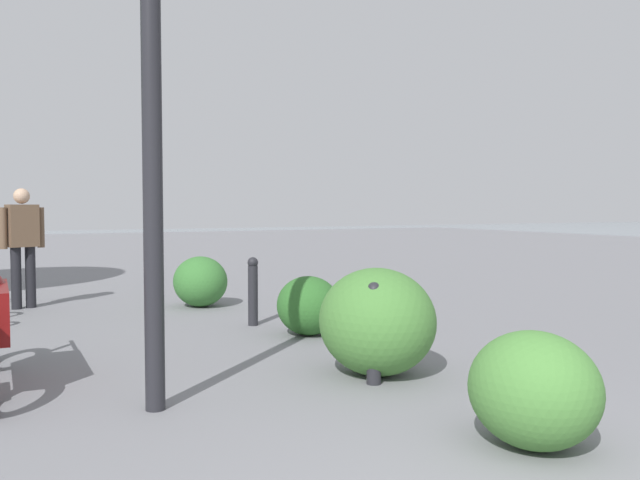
% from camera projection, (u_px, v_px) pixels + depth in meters
% --- Properties ---
extents(pedestrian, '(0.35, 0.60, 1.71)m').
position_uv_depth(pedestrian, '(23.00, 239.00, 9.43)').
color(pedestrian, black).
rests_on(pedestrian, ground).
extents(bollard_near, '(0.13, 0.13, 0.84)m').
position_uv_depth(bollard_near, '(374.00, 331.00, 5.42)').
color(bollard_near, '#232328').
rests_on(bollard_near, ground).
extents(bollard_mid, '(0.13, 0.13, 0.84)m').
position_uv_depth(bollard_mid, '(253.00, 290.00, 8.10)').
color(bollard_mid, '#232328').
rests_on(bollard_mid, ground).
extents(shrub_low, '(0.83, 0.75, 0.71)m').
position_uv_depth(shrub_low, '(534.00, 389.00, 3.99)').
color(shrub_low, '#477F38').
rests_on(shrub_low, ground).
extents(shrub_round, '(1.09, 0.98, 0.93)m').
position_uv_depth(shrub_round, '(377.00, 321.00, 5.72)').
color(shrub_round, '#477F38').
rests_on(shrub_round, ground).
extents(shrub_wide, '(0.86, 0.77, 0.73)m').
position_uv_depth(shrub_wide, '(200.00, 281.00, 9.64)').
color(shrub_wide, '#387533').
rests_on(shrub_wide, ground).
extents(shrub_tall, '(0.78, 0.71, 0.67)m').
position_uv_depth(shrub_tall, '(308.00, 306.00, 7.51)').
color(shrub_tall, '#2D6628').
rests_on(shrub_tall, ground).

